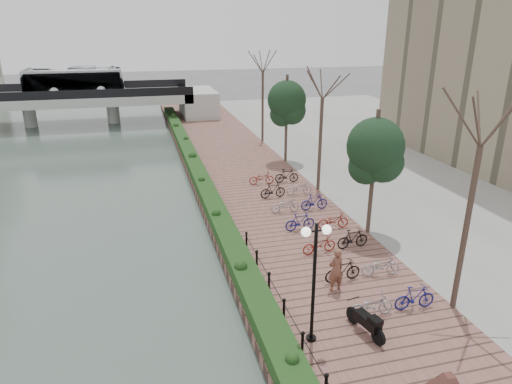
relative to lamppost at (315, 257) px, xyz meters
name	(u,v)px	position (x,y,z in m)	size (l,w,h in m)	color
promenade	(255,190)	(2.08, 15.99, -3.47)	(8.00, 75.00, 0.50)	brown
inland_pavement	(457,172)	(18.08, 15.99, -3.47)	(24.00, 75.00, 0.50)	gray
hedge	(199,175)	(-1.32, 18.49, -2.92)	(1.10, 56.00, 0.60)	#163C15
chain_fence	(293,325)	(-0.52, 0.49, -2.87)	(0.10, 14.10, 0.70)	black
lamppost	(315,257)	(0.00, 0.00, 0.00)	(1.02, 0.32, 4.41)	black
motorcycle	(365,321)	(1.96, -0.17, -2.69)	(0.53, 1.69, 1.06)	black
pedestrian	(336,270)	(2.08, 2.71, -2.27)	(0.69, 0.45, 1.89)	brown
bicycle_parking	(316,221)	(3.57, 8.50, -2.74)	(2.40, 17.32, 1.00)	#97979C
street_trees	(342,156)	(6.08, 11.17, -0.03)	(3.20, 37.12, 6.80)	#3C2B23
bridge	(37,96)	(-15.84, 43.49, -0.34)	(36.00, 10.77, 6.50)	#B0B0AB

